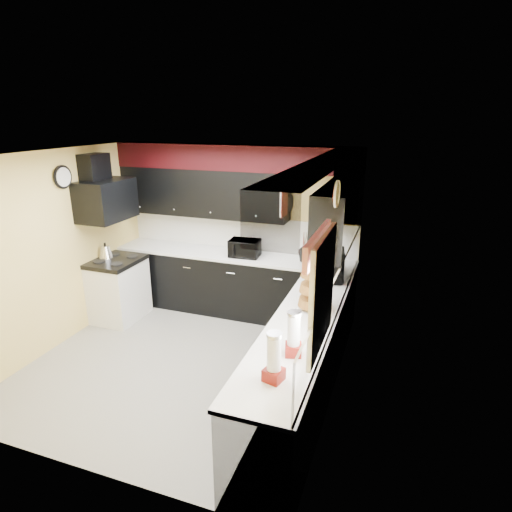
{
  "coord_description": "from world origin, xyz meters",
  "views": [
    {
      "loc": [
        2.33,
        -4.05,
        2.91
      ],
      "look_at": [
        0.61,
        0.82,
        1.18
      ],
      "focal_mm": 30.0,
      "sensor_mm": 36.0,
      "label": 1
    }
  ],
  "objects_px": {
    "utensil_crock": "(306,255)",
    "toaster_oven": "(245,248)",
    "knife_block": "(305,255)",
    "microwave": "(328,265)",
    "kettle": "(106,252)"
  },
  "relations": [
    {
      "from": "utensil_crock",
      "to": "knife_block",
      "type": "xyz_separation_m",
      "value": [
        -0.0,
        -0.05,
        0.02
      ]
    },
    {
      "from": "microwave",
      "to": "knife_block",
      "type": "xyz_separation_m",
      "value": [
        -0.41,
        0.47,
        -0.06
      ]
    },
    {
      "from": "toaster_oven",
      "to": "knife_block",
      "type": "xyz_separation_m",
      "value": [
        0.88,
        0.05,
        -0.02
      ]
    },
    {
      "from": "knife_block",
      "to": "kettle",
      "type": "relative_size",
      "value": 1.04
    },
    {
      "from": "utensil_crock",
      "to": "toaster_oven",
      "type": "bearing_deg",
      "value": -173.21
    },
    {
      "from": "microwave",
      "to": "knife_block",
      "type": "distance_m",
      "value": 0.62
    },
    {
      "from": "knife_block",
      "to": "microwave",
      "type": "bearing_deg",
      "value": -25.13
    },
    {
      "from": "toaster_oven",
      "to": "knife_block",
      "type": "distance_m",
      "value": 0.88
    },
    {
      "from": "microwave",
      "to": "kettle",
      "type": "height_order",
      "value": "microwave"
    },
    {
      "from": "utensil_crock",
      "to": "knife_block",
      "type": "height_order",
      "value": "knife_block"
    },
    {
      "from": "toaster_oven",
      "to": "microwave",
      "type": "bearing_deg",
      "value": -21.23
    },
    {
      "from": "toaster_oven",
      "to": "kettle",
      "type": "height_order",
      "value": "toaster_oven"
    },
    {
      "from": "utensil_crock",
      "to": "kettle",
      "type": "xyz_separation_m",
      "value": [
        -2.78,
        -0.77,
        -0.02
      ]
    },
    {
      "from": "utensil_crock",
      "to": "microwave",
      "type": "bearing_deg",
      "value": -52.33
    },
    {
      "from": "microwave",
      "to": "utensil_crock",
      "type": "bearing_deg",
      "value": 27.63
    }
  ]
}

